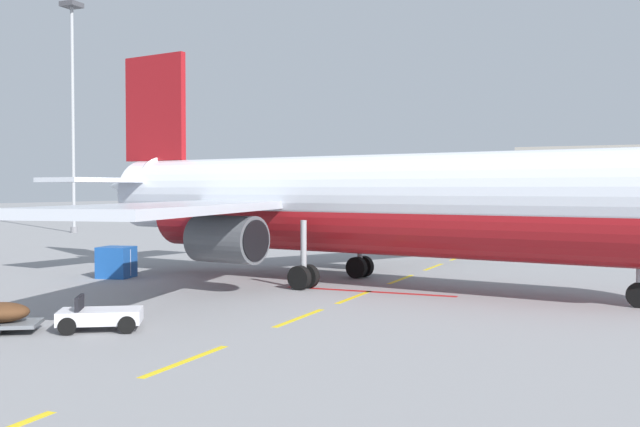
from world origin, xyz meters
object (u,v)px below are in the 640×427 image
airliner_foreground (359,202)px  baggage_train (1,317)px  uld_cargo_container (116,262)px  apron_light_mast_near (72,89)px

airliner_foreground → baggage_train: 17.15m
baggage_train → uld_cargo_container: 14.76m
airliner_foreground → uld_cargo_container: airliner_foreground is taller
baggage_train → apron_light_mast_near: 58.51m
baggage_train → apron_light_mast_near: size_ratio=0.34×
baggage_train → uld_cargo_container: uld_cargo_container is taller
apron_light_mast_near → airliner_foreground: bearing=-33.6°
airliner_foreground → apron_light_mast_near: size_ratio=1.44×
apron_light_mast_near → baggage_train: bearing=-50.5°
uld_cargo_container → apron_light_mast_near: size_ratio=0.08×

